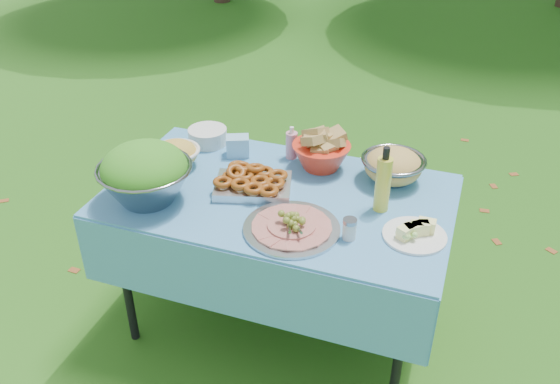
# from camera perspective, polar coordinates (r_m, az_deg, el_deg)

# --- Properties ---
(ground) EXTENTS (80.00, 80.00, 0.00)m
(ground) POSITION_cam_1_polar(r_m,az_deg,el_deg) (3.01, -0.14, -12.49)
(ground) COLOR #0F3A0A
(ground) RESTS_ON ground
(picnic_table) EXTENTS (1.46, 0.86, 0.76)m
(picnic_table) POSITION_cam_1_polar(r_m,az_deg,el_deg) (2.76, -0.15, -6.87)
(picnic_table) COLOR #84D5FE
(picnic_table) RESTS_ON ground
(salad_bowl) EXTENTS (0.51, 0.51, 0.26)m
(salad_bowl) POSITION_cam_1_polar(r_m,az_deg,el_deg) (2.49, -12.88, 1.76)
(salad_bowl) COLOR gray
(salad_bowl) RESTS_ON picnic_table
(pasta_bowl_white) EXTENTS (0.28, 0.28, 0.12)m
(pasta_bowl_white) POSITION_cam_1_polar(r_m,az_deg,el_deg) (2.76, -10.01, 3.65)
(pasta_bowl_white) COLOR silver
(pasta_bowl_white) RESTS_ON picnic_table
(plate_stack) EXTENTS (0.24, 0.24, 0.08)m
(plate_stack) POSITION_cam_1_polar(r_m,az_deg,el_deg) (2.95, -6.98, 5.36)
(plate_stack) COLOR silver
(plate_stack) RESTS_ON picnic_table
(wipes_box) EXTENTS (0.13, 0.11, 0.10)m
(wipes_box) POSITION_cam_1_polar(r_m,az_deg,el_deg) (2.82, -4.09, 4.43)
(wipes_box) COLOR #87C3E6
(wipes_box) RESTS_ON picnic_table
(sanitizer_bottle) EXTENTS (0.06, 0.06, 0.16)m
(sanitizer_bottle) POSITION_cam_1_polar(r_m,az_deg,el_deg) (2.78, 1.13, 4.80)
(sanitizer_bottle) COLOR pink
(sanitizer_bottle) RESTS_ON picnic_table
(bread_bowl) EXTENTS (0.31, 0.31, 0.18)m
(bread_bowl) POSITION_cam_1_polar(r_m,az_deg,el_deg) (2.70, 4.01, 4.05)
(bread_bowl) COLOR red
(bread_bowl) RESTS_ON picnic_table
(pasta_bowl_steel) EXTENTS (0.35, 0.35, 0.15)m
(pasta_bowl_steel) POSITION_cam_1_polar(r_m,az_deg,el_deg) (2.65, 10.84, 2.55)
(pasta_bowl_steel) COLOR gray
(pasta_bowl_steel) RESTS_ON picnic_table
(fried_tray) EXTENTS (0.37, 0.31, 0.08)m
(fried_tray) POSITION_cam_1_polar(r_m,az_deg,el_deg) (2.54, -2.61, 0.92)
(fried_tray) COLOR silver
(fried_tray) RESTS_ON picnic_table
(charcuterie_platter) EXTENTS (0.47, 0.47, 0.09)m
(charcuterie_platter) POSITION_cam_1_polar(r_m,az_deg,el_deg) (2.29, 1.13, -2.79)
(charcuterie_platter) COLOR #AFB1B6
(charcuterie_platter) RESTS_ON picnic_table
(oil_bottle) EXTENTS (0.06, 0.06, 0.29)m
(oil_bottle) POSITION_cam_1_polar(r_m,az_deg,el_deg) (2.40, 9.93, 1.22)
(oil_bottle) COLOR gold
(oil_bottle) RESTS_ON picnic_table
(cheese_plate) EXTENTS (0.27, 0.27, 0.07)m
(cheese_plate) POSITION_cam_1_polar(r_m,az_deg,el_deg) (2.32, 12.89, -3.54)
(cheese_plate) COLOR silver
(cheese_plate) RESTS_ON picnic_table
(shaker) EXTENTS (0.07, 0.07, 0.09)m
(shaker) POSITION_cam_1_polar(r_m,az_deg,el_deg) (2.26, 6.70, -3.55)
(shaker) COLOR silver
(shaker) RESTS_ON picnic_table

